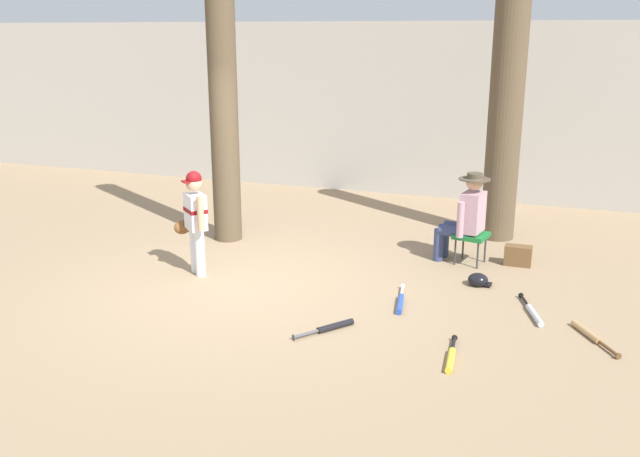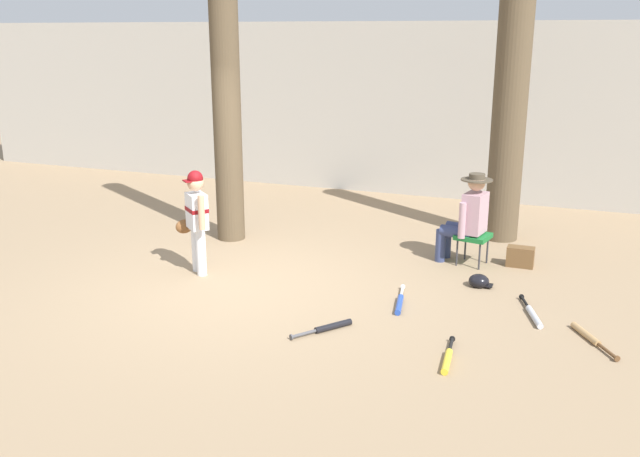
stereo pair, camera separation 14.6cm
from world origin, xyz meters
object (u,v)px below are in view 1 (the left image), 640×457
batting_helmet_black (478,280)px  seated_spectator (465,215)px  young_ballplayer (195,216)px  folding_stool (471,237)px  bat_wood_tan (590,334)px  bat_black_composite (331,327)px  handbag_beside_stool (518,256)px  bat_aluminum_silver (533,313)px  bat_yellow_trainer (451,358)px  tree_behind_spectator (505,114)px  bat_blue_youth (400,302)px  tree_near_player (223,89)px

batting_helmet_black → seated_spectator: bearing=110.8°
young_ballplayer → folding_stool: young_ballplayer is taller
young_ballplayer → bat_wood_tan: bearing=-4.2°
seated_spectator → bat_wood_tan: seated_spectator is taller
seated_spectator → bat_black_composite: seated_spectator is taller
handbag_beside_stool → bat_aluminum_silver: size_ratio=0.42×
bat_yellow_trainer → bat_wood_tan: (1.21, 0.97, -0.00)m
bat_wood_tan → young_ballplayer: bearing=175.8°
tree_behind_spectator → young_ballplayer: size_ratio=3.28×
bat_blue_youth → bat_aluminum_silver: size_ratio=0.99×
handbag_beside_stool → tree_behind_spectator: bearing=108.1°
young_ballplayer → bat_yellow_trainer: size_ratio=1.81×
folding_stool → seated_spectator: bearing=169.0°
tree_near_player → young_ballplayer: size_ratio=3.85×
folding_stool → seated_spectator: (-0.10, 0.02, 0.28)m
bat_yellow_trainer → handbag_beside_stool: bearing=83.3°
handbag_beside_stool → young_ballplayer: bearing=-155.7°
seated_spectator → bat_black_composite: bearing=-109.5°
tree_behind_spectator → seated_spectator: size_ratio=3.56×
bat_aluminum_silver → young_ballplayer: bearing=-179.5°
young_ballplayer → batting_helmet_black: young_ballplayer is taller
seated_spectator → tree_behind_spectator: bearing=77.3°
tree_behind_spectator → batting_helmet_black: bearing=-89.7°
bat_yellow_trainer → bat_aluminum_silver: same height
tree_behind_spectator → batting_helmet_black: tree_behind_spectator is taller
folding_stool → bat_black_composite: bearing=-111.5°
bat_blue_youth → bat_wood_tan: bearing=-5.8°
tree_behind_spectator → young_ballplayer: (-3.35, -2.89, -1.06)m
bat_yellow_trainer → bat_aluminum_silver: 1.49m
folding_stool → bat_yellow_trainer: size_ratio=0.65×
tree_near_player → bat_blue_youth: tree_near_player is taller
seated_spectator → bat_aluminum_silver: size_ratio=1.49×
tree_behind_spectator → young_ballplayer: 4.55m
handbag_beside_stool → bat_wood_tan: 2.20m
tree_near_player → bat_yellow_trainer: tree_near_player is taller
bat_blue_youth → bat_yellow_trainer: same height
seated_spectator → bat_blue_youth: seated_spectator is taller
tree_near_player → tree_behind_spectator: size_ratio=1.18×
young_ballplayer → bat_blue_youth: bearing=-3.1°
bat_aluminum_silver → tree_near_player: bearing=161.7°
tree_near_player → tree_behind_spectator: (3.68, 1.41, -0.36)m
bat_blue_youth → seated_spectator: bearing=76.1°
seated_spectator → batting_helmet_black: size_ratio=4.22×
young_ballplayer → bat_wood_tan: size_ratio=1.85×
young_ballplayer → folding_stool: 3.53m
handbag_beside_stool → batting_helmet_black: size_ratio=1.19×
young_ballplayer → bat_aluminum_silver: 4.10m
bat_blue_youth → batting_helmet_black: batting_helmet_black is taller
batting_helmet_black → bat_aluminum_silver: bearing=-47.0°
seated_spectator → bat_wood_tan: bearing=-51.1°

